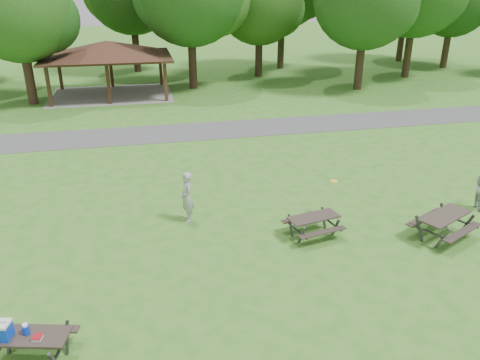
% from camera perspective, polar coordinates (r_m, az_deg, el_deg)
% --- Properties ---
extents(ground, '(160.00, 160.00, 0.00)m').
position_cam_1_polar(ground, '(13.02, -0.53, -12.52)').
color(ground, '#387321').
rests_on(ground, ground).
extents(asphalt_path, '(120.00, 3.20, 0.02)m').
position_cam_1_polar(asphalt_path, '(25.60, -7.05, 5.80)').
color(asphalt_path, '#4A494C').
rests_on(asphalt_path, ground).
extents(pavilion, '(8.60, 7.01, 3.76)m').
position_cam_1_polar(pavilion, '(34.69, -15.89, 14.89)').
color(pavilion, '#312012').
rests_on(pavilion, ground).
extents(tree_row_d, '(6.93, 6.60, 9.27)m').
position_cam_1_polar(tree_row_d, '(33.61, -25.32, 18.05)').
color(tree_row_d, '#301E15').
rests_on(tree_row_d, ground).
extents(tree_row_f, '(7.35, 7.00, 9.55)m').
position_cam_1_polar(tree_row_f, '(40.24, 2.52, 20.72)').
color(tree_row_f, black).
rests_on(tree_row_f, ground).
extents(tree_row_i, '(7.14, 6.80, 9.52)m').
position_cam_1_polar(tree_row_i, '(48.48, 24.70, 19.30)').
color(tree_row_i, '#322316').
rests_on(tree_row_i, ground).
extents(picnic_table_near, '(1.97, 1.73, 1.18)m').
position_cam_1_polar(picnic_table_near, '(11.38, -25.25, -16.97)').
color(picnic_table_near, '#2D2521').
rests_on(picnic_table_near, ground).
extents(picnic_table_middle, '(1.88, 1.62, 0.71)m').
position_cam_1_polar(picnic_table_middle, '(15.14, 8.93, -4.97)').
color(picnic_table_middle, '#2F2722').
rests_on(picnic_table_middle, ground).
extents(picnic_table_far, '(2.36, 2.19, 0.82)m').
position_cam_1_polar(picnic_table_far, '(16.18, 23.64, -4.53)').
color(picnic_table_far, '#2F2822').
rests_on(picnic_table_far, ground).
extents(frisbee_in_flight, '(0.32, 0.32, 0.02)m').
position_cam_1_polar(frisbee_in_flight, '(16.28, 11.39, -0.14)').
color(frisbee_in_flight, yellow).
rests_on(frisbee_in_flight, ground).
extents(frisbee_thrower, '(0.54, 0.71, 1.76)m').
position_cam_1_polar(frisbee_thrower, '(15.81, -6.50, -2.11)').
color(frisbee_thrower, '#A7A7A9').
rests_on(frisbee_thrower, ground).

